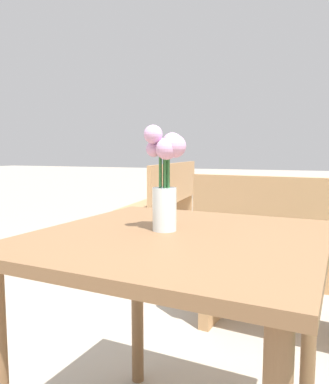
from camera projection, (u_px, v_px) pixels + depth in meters
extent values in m
cube|color=brown|center=(178.00, 239.00, 1.06)|extent=(0.84, 0.86, 0.03)
cylinder|color=brown|center=(137.00, 300.00, 1.55)|extent=(0.05, 0.05, 0.70)
cylinder|color=brown|center=(309.00, 334.00, 1.26)|extent=(0.05, 0.05, 0.70)
cylinder|color=silver|center=(164.00, 209.00, 1.09)|extent=(0.07, 0.07, 0.13)
cylinder|color=silver|center=(164.00, 218.00, 1.10)|extent=(0.06, 0.06, 0.07)
cylinder|color=#337038|center=(169.00, 191.00, 1.08)|extent=(0.01, 0.01, 0.22)
sphere|color=#CC99C6|center=(175.00, 146.00, 1.05)|extent=(0.07, 0.07, 0.07)
cylinder|color=#337038|center=(167.00, 188.00, 1.09)|extent=(0.01, 0.01, 0.23)
sphere|color=#CC99C6|center=(172.00, 143.00, 1.09)|extent=(0.06, 0.06, 0.06)
cylinder|color=#337038|center=(164.00, 191.00, 1.09)|extent=(0.01, 0.01, 0.22)
sphere|color=#CC99C6|center=(163.00, 148.00, 1.10)|extent=(0.06, 0.06, 0.06)
cylinder|color=#337038|center=(161.00, 191.00, 1.09)|extent=(0.01, 0.01, 0.21)
sphere|color=#CC99C6|center=(154.00, 149.00, 1.09)|extent=(0.05, 0.05, 0.05)
cylinder|color=#337038|center=(160.00, 184.00, 1.08)|extent=(0.01, 0.01, 0.25)
sphere|color=#CC99C6|center=(153.00, 134.00, 1.06)|extent=(0.05, 0.05, 0.05)
cylinder|color=#337038|center=(165.00, 192.00, 1.08)|extent=(0.01, 0.01, 0.21)
sphere|color=#CC99C6|center=(166.00, 149.00, 1.04)|extent=(0.06, 0.06, 0.06)
cube|color=tan|center=(214.00, 283.00, 2.14)|extent=(0.09, 0.33, 0.43)
cube|color=tan|center=(161.00, 201.00, 4.06)|extent=(0.51, 1.72, 0.02)
cube|color=tan|center=(175.00, 182.00, 3.99)|extent=(0.18, 1.69, 0.40)
cube|color=tan|center=(134.00, 236.00, 3.33)|extent=(0.33, 0.09, 0.43)
cube|color=tan|center=(180.00, 210.00, 4.83)|extent=(0.33, 0.09, 0.43)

